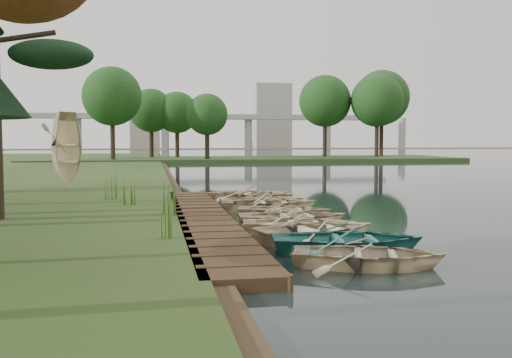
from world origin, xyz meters
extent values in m
plane|color=#3D2F1D|center=(0.00, 0.00, 0.00)|extent=(300.00, 300.00, 0.00)
cube|color=#392816|center=(-1.60, 0.00, 0.15)|extent=(1.60, 16.00, 0.30)
cube|color=#2C461F|center=(8.00, 50.00, 0.23)|extent=(50.00, 14.00, 0.45)
cylinder|color=black|center=(-15.33, 50.00, 2.85)|extent=(0.50, 0.50, 4.80)
sphere|color=#1D4718|center=(-15.33, 50.00, 6.45)|extent=(5.60, 5.60, 5.60)
cylinder|color=black|center=(-8.67, 50.00, 2.85)|extent=(0.50, 0.50, 4.80)
sphere|color=#1D4718|center=(-8.67, 50.00, 6.45)|extent=(5.60, 5.60, 5.60)
cylinder|color=black|center=(-2.00, 50.00, 2.85)|extent=(0.50, 0.50, 4.80)
sphere|color=#1D4718|center=(-2.00, 50.00, 6.45)|extent=(5.60, 5.60, 5.60)
cylinder|color=black|center=(4.67, 50.00, 2.85)|extent=(0.50, 0.50, 4.80)
sphere|color=#1D4718|center=(4.67, 50.00, 6.45)|extent=(5.60, 5.60, 5.60)
cylinder|color=black|center=(11.33, 50.00, 2.85)|extent=(0.50, 0.50, 4.80)
sphere|color=#1D4718|center=(11.33, 50.00, 6.45)|extent=(5.60, 5.60, 5.60)
cylinder|color=black|center=(18.00, 50.00, 2.85)|extent=(0.50, 0.50, 4.80)
sphere|color=#1D4718|center=(18.00, 50.00, 6.45)|extent=(5.60, 5.60, 5.60)
cylinder|color=black|center=(24.67, 50.00, 2.85)|extent=(0.50, 0.50, 4.80)
sphere|color=#1D4718|center=(24.67, 50.00, 6.45)|extent=(5.60, 5.60, 5.60)
cube|color=#A5A5A0|center=(10.00, 120.00, 8.00)|extent=(90.00, 4.00, 1.20)
cylinder|color=#A5A5A0|center=(-20.00, 120.00, 4.00)|extent=(1.80, 1.80, 8.00)
cylinder|color=#A5A5A0|center=(0.00, 120.00, 4.00)|extent=(1.80, 1.80, 8.00)
cylinder|color=#A5A5A0|center=(20.00, 120.00, 4.00)|extent=(1.80, 1.80, 8.00)
cylinder|color=#A5A5A0|center=(40.00, 120.00, 4.00)|extent=(1.80, 1.80, 8.00)
cylinder|color=#A5A5A0|center=(60.00, 120.00, 4.00)|extent=(1.80, 1.80, 8.00)
cube|color=#A5A5A0|center=(30.00, 140.00, 9.00)|extent=(10.00, 8.00, 18.00)
cube|color=#A5A5A0|center=(-5.00, 145.00, 6.00)|extent=(8.00, 8.00, 12.00)
imported|color=beige|center=(1.12, -6.49, 0.37)|extent=(3.63, 3.07, 0.64)
imported|color=teal|center=(1.24, -5.00, 0.41)|extent=(3.81, 2.99, 0.72)
imported|color=beige|center=(1.01, -3.33, 0.40)|extent=(3.81, 3.12, 0.69)
imported|color=beige|center=(0.81, -2.20, 0.38)|extent=(3.50, 2.77, 0.65)
imported|color=beige|center=(0.98, -0.81, 0.39)|extent=(3.36, 2.47, 0.67)
imported|color=beige|center=(1.11, 0.87, 0.37)|extent=(3.61, 3.05, 0.64)
imported|color=beige|center=(1.01, 2.72, 0.41)|extent=(3.65, 2.74, 0.72)
imported|color=beige|center=(1.01, 3.74, 0.39)|extent=(3.47, 2.62, 0.68)
imported|color=beige|center=(0.87, 5.79, 0.42)|extent=(4.31, 3.81, 0.74)
imported|color=beige|center=(1.08, 6.95, 0.36)|extent=(3.42, 2.74, 0.63)
imported|color=beige|center=(-7.09, 10.94, 0.67)|extent=(4.44, 4.26, 0.75)
cone|color=#3F661E|center=(-2.87, -3.66, 0.84)|extent=(0.60, 0.60, 1.08)
cone|color=#3F661E|center=(-2.60, 0.28, 0.83)|extent=(0.60, 0.60, 1.06)
cone|color=#3F661E|center=(-3.93, 3.47, 0.76)|extent=(0.60, 0.60, 0.92)
cone|color=#3F661E|center=(-4.71, 5.47, 0.81)|extent=(0.60, 0.60, 1.02)
camera|label=1|loc=(-3.13, -17.23, 2.62)|focal=40.00mm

